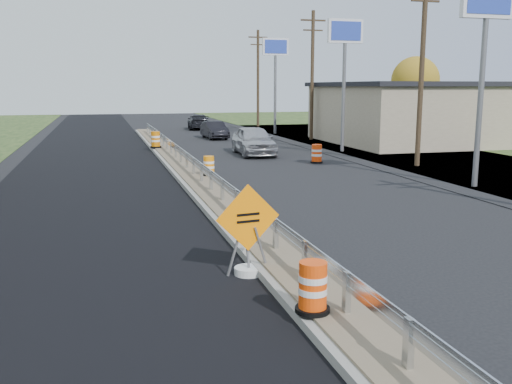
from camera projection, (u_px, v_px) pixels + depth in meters
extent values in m
plane|color=black|center=(236.00, 220.00, 17.22)|extent=(140.00, 140.00, 0.00)
cube|color=black|center=(89.00, 176.00, 25.56)|extent=(7.20, 120.00, 0.01)
cube|color=gray|center=(194.00, 177.00, 24.79)|extent=(1.60, 55.00, 0.18)
cube|color=brown|center=(194.00, 174.00, 24.77)|extent=(1.25, 55.00, 0.05)
cube|color=silver|center=(409.00, 343.00, 7.63)|extent=(0.10, 0.15, 0.70)
cube|color=silver|center=(347.00, 292.00, 9.52)|extent=(0.10, 0.15, 0.70)
cube|color=silver|center=(305.00, 258.00, 11.42)|extent=(0.10, 0.15, 0.70)
cube|color=silver|center=(276.00, 233.00, 13.32)|extent=(0.10, 0.15, 0.70)
cube|color=silver|center=(253.00, 215.00, 15.21)|extent=(0.10, 0.15, 0.70)
cube|color=silver|center=(236.00, 201.00, 17.11)|extent=(0.10, 0.15, 0.70)
cube|color=silver|center=(222.00, 189.00, 19.01)|extent=(0.10, 0.15, 0.70)
cube|color=silver|center=(211.00, 180.00, 20.90)|extent=(0.10, 0.15, 0.70)
cube|color=silver|center=(202.00, 172.00, 22.80)|extent=(0.10, 0.15, 0.70)
cube|color=silver|center=(194.00, 166.00, 24.70)|extent=(0.10, 0.15, 0.70)
cube|color=silver|center=(187.00, 160.00, 26.59)|extent=(0.10, 0.15, 0.70)
cube|color=silver|center=(181.00, 155.00, 28.49)|extent=(0.10, 0.15, 0.70)
cube|color=silver|center=(176.00, 151.00, 30.39)|extent=(0.10, 0.15, 0.70)
cube|color=silver|center=(171.00, 147.00, 32.28)|extent=(0.10, 0.15, 0.70)
cube|color=silver|center=(167.00, 144.00, 34.18)|extent=(0.10, 0.15, 0.70)
cube|color=silver|center=(163.00, 141.00, 36.08)|extent=(0.10, 0.15, 0.70)
cube|color=silver|center=(160.00, 138.00, 37.97)|extent=(0.10, 0.15, 0.70)
cube|color=silver|center=(157.00, 136.00, 39.87)|extent=(0.10, 0.15, 0.70)
cube|color=silver|center=(154.00, 133.00, 41.77)|extent=(0.10, 0.15, 0.70)
cube|color=silver|center=(152.00, 131.00, 43.66)|extent=(0.10, 0.15, 0.70)
cube|color=silver|center=(150.00, 129.00, 45.56)|extent=(0.10, 0.15, 0.70)
cube|color=silver|center=(148.00, 128.00, 47.46)|extent=(0.10, 0.15, 0.70)
cube|color=silver|center=(190.00, 158.00, 25.61)|extent=(0.04, 46.00, 0.34)
cube|color=silver|center=(190.00, 160.00, 25.62)|extent=(0.06, 46.00, 0.03)
cube|color=silver|center=(190.00, 157.00, 25.59)|extent=(0.06, 46.00, 0.03)
cube|color=tan|center=(454.00, 114.00, 41.27)|extent=(18.00, 12.00, 4.00)
cube|color=black|center=(456.00, 84.00, 40.89)|extent=(18.50, 12.50, 0.30)
cube|color=black|center=(340.00, 122.00, 39.02)|extent=(0.08, 7.20, 2.20)
cylinder|color=slate|center=(480.00, 101.00, 22.17)|extent=(0.22, 0.22, 6.80)
cylinder|color=slate|center=(343.00, 96.00, 34.50)|extent=(0.22, 0.22, 6.80)
cube|color=white|center=(345.00, 31.00, 33.80)|extent=(2.20, 0.25, 1.40)
cube|color=#263FB2|center=(345.00, 31.00, 33.80)|extent=(1.90, 0.30, 1.10)
cylinder|color=slate|center=(275.00, 93.00, 47.77)|extent=(0.22, 0.22, 6.80)
cube|color=white|center=(275.00, 47.00, 47.08)|extent=(2.20, 0.25, 1.40)
cube|color=#263FB2|center=(275.00, 47.00, 47.08)|extent=(1.90, 0.30, 1.10)
cylinder|color=#473523|center=(422.00, 71.00, 27.88)|extent=(0.26, 0.26, 9.40)
cube|color=#473523|center=(425.00, 1.00, 27.28)|extent=(1.50, 0.10, 0.10)
cylinder|color=#473523|center=(312.00, 76.00, 42.11)|extent=(0.26, 0.26, 9.40)
cube|color=#473523|center=(313.00, 20.00, 41.38)|extent=(1.90, 0.12, 0.12)
cube|color=#473523|center=(313.00, 30.00, 41.50)|extent=(1.50, 0.10, 0.10)
cylinder|color=#473523|center=(258.00, 79.00, 56.33)|extent=(0.26, 0.26, 9.40)
cube|color=#473523|center=(258.00, 37.00, 55.60)|extent=(1.90, 0.12, 0.12)
cube|color=#473523|center=(258.00, 45.00, 55.73)|extent=(1.50, 0.10, 0.10)
cylinder|color=#473523|center=(414.00, 112.00, 55.93)|extent=(0.36, 0.36, 3.08)
sphere|color=#B57B26|center=(415.00, 80.00, 55.38)|extent=(4.62, 4.62, 4.62)
cylinder|color=white|center=(248.00, 271.00, 12.14)|extent=(0.59, 0.59, 0.17)
cube|color=slate|center=(234.00, 252.00, 11.99)|extent=(0.35, 0.09, 1.03)
cube|color=slate|center=(262.00, 250.00, 12.14)|extent=(0.35, 0.09, 1.03)
cube|color=slate|center=(247.00, 250.00, 12.11)|extent=(0.08, 0.27, 1.05)
cube|color=orange|center=(248.00, 218.00, 11.93)|extent=(1.42, 0.23, 1.43)
cube|color=black|center=(248.00, 214.00, 11.90)|extent=(0.51, 0.08, 0.05)
cube|color=black|center=(248.00, 221.00, 11.92)|extent=(0.51, 0.08, 0.05)
cylinder|color=black|center=(312.00, 309.00, 9.58)|extent=(0.59, 0.59, 0.08)
cylinder|color=#FF470A|center=(313.00, 286.00, 9.50)|extent=(0.47, 0.47, 0.83)
cylinder|color=white|center=(313.00, 278.00, 9.48)|extent=(0.49, 0.49, 0.11)
cylinder|color=white|center=(313.00, 290.00, 9.52)|extent=(0.49, 0.49, 0.11)
cylinder|color=black|center=(209.00, 175.00, 24.27)|extent=(0.56, 0.56, 0.08)
cylinder|color=orange|center=(209.00, 165.00, 24.20)|extent=(0.45, 0.45, 0.79)
cylinder|color=white|center=(209.00, 162.00, 24.18)|extent=(0.46, 0.46, 0.10)
cylinder|color=white|center=(209.00, 167.00, 24.21)|extent=(0.46, 0.46, 0.10)
cylinder|color=black|center=(156.00, 147.00, 35.28)|extent=(0.68, 0.68, 0.09)
cylinder|color=orange|center=(156.00, 139.00, 35.19)|extent=(0.54, 0.54, 0.95)
cylinder|color=white|center=(156.00, 137.00, 35.16)|extent=(0.56, 0.56, 0.12)
cylinder|color=white|center=(156.00, 141.00, 35.20)|extent=(0.56, 0.56, 0.12)
cylinder|color=black|center=(317.00, 162.00, 29.99)|extent=(0.66, 0.66, 0.09)
cylinder|color=#FF3F0A|center=(317.00, 153.00, 29.90)|extent=(0.53, 0.53, 0.93)
cylinder|color=white|center=(317.00, 150.00, 29.88)|extent=(0.55, 0.55, 0.12)
cylinder|color=white|center=(317.00, 155.00, 29.92)|extent=(0.55, 0.55, 0.12)
imported|color=#BBBABF|center=(254.00, 140.00, 33.47)|extent=(2.19, 5.05, 1.69)
imported|color=black|center=(215.00, 130.00, 43.89)|extent=(1.61, 4.08, 1.32)
imported|color=black|center=(198.00, 122.00, 53.62)|extent=(2.53, 5.01, 1.39)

